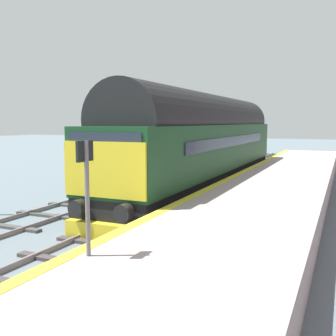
# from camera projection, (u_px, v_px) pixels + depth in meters

# --- Properties ---
(ground_plane) EXTENTS (140.00, 140.00, 0.00)m
(ground_plane) POSITION_uv_depth(u_px,v_px,m) (156.00, 216.00, 14.30)
(ground_plane) COLOR slate
(ground_plane) RESTS_ON ground
(track_main) EXTENTS (2.50, 60.00, 0.15)m
(track_main) POSITION_uv_depth(u_px,v_px,m) (156.00, 214.00, 14.29)
(track_main) COLOR slate
(track_main) RESTS_ON ground
(track_adjacent_west) EXTENTS (2.50, 60.00, 0.15)m
(track_adjacent_west) POSITION_uv_depth(u_px,v_px,m) (75.00, 206.00, 15.71)
(track_adjacent_west) COLOR gray
(track_adjacent_west) RESTS_ON ground
(station_platform) EXTENTS (4.00, 44.00, 1.01)m
(station_platform) POSITION_uv_depth(u_px,v_px,m) (256.00, 211.00, 12.79)
(station_platform) COLOR #B9A9A5
(station_platform) RESTS_ON ground
(diesel_locomotive) EXTENTS (2.74, 18.05, 4.68)m
(diesel_locomotive) POSITION_uv_depth(u_px,v_px,m) (205.00, 140.00, 19.03)
(diesel_locomotive) COLOR black
(diesel_locomotive) RESTS_ON ground
(signal_post_far) EXTENTS (0.44, 0.22, 5.09)m
(signal_post_far) POSITION_uv_depth(u_px,v_px,m) (166.00, 123.00, 27.82)
(signal_post_far) COLOR gray
(signal_post_far) RESTS_ON ground
(platform_number_sign) EXTENTS (0.10, 0.44, 2.02)m
(platform_number_sign) POSITION_uv_depth(u_px,v_px,m) (86.00, 180.00, 6.87)
(platform_number_sign) COLOR slate
(platform_number_sign) RESTS_ON station_platform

